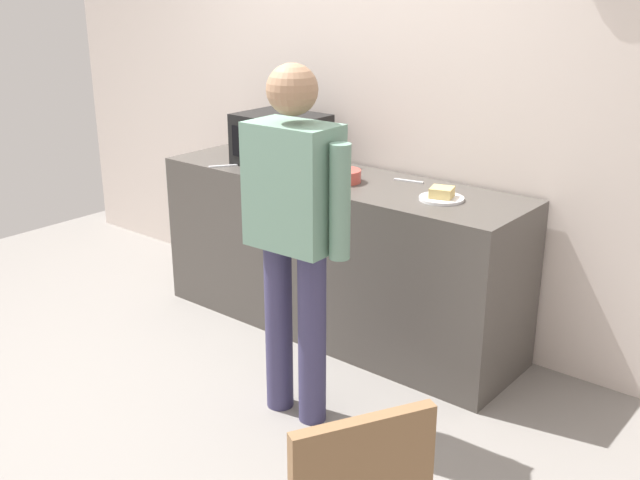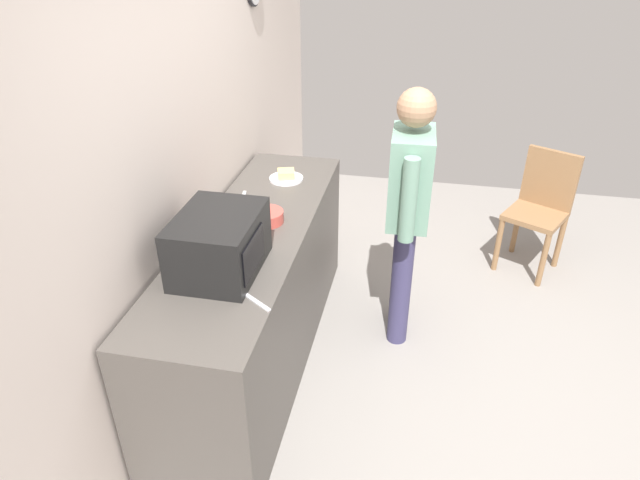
{
  "view_description": "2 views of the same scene",
  "coord_description": "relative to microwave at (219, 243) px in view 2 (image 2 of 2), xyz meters",
  "views": [
    {
      "loc": [
        2.56,
        -1.96,
        1.99
      ],
      "look_at": [
        0.28,
        0.81,
        0.72
      ],
      "focal_mm": 41.94,
      "sensor_mm": 36.0,
      "label": 1
    },
    {
      "loc": [
        -2.54,
        0.3,
        2.44
      ],
      "look_at": [
        0.27,
        0.87,
        0.77
      ],
      "focal_mm": 31.1,
      "sensor_mm": 36.0,
      "label": 2
    }
  ],
  "objects": [
    {
      "name": "ground_plane",
      "position": [
        0.38,
        -1.24,
        -1.08
      ],
      "size": [
        6.0,
        6.0,
        0.0
      ],
      "primitive_type": "plane",
      "color": "gray"
    },
    {
      "name": "back_wall",
      "position": [
        0.38,
        0.36,
        0.22
      ],
      "size": [
        5.4,
        0.13,
        2.6
      ],
      "color": "silver",
      "rests_on": "ground_plane"
    },
    {
      "name": "kitchen_counter",
      "position": [
        0.44,
        -0.02,
        -0.61
      ],
      "size": [
        2.22,
        0.62,
        0.93
      ],
      "primitive_type": "cube",
      "color": "#4C4742",
      "rests_on": "ground_plane"
    },
    {
      "name": "microwave",
      "position": [
        0.0,
        0.0,
        0.0
      ],
      "size": [
        0.5,
        0.39,
        0.3
      ],
      "color": "black",
      "rests_on": "kitchen_counter"
    },
    {
      "name": "sandwich_plate",
      "position": [
        1.12,
        -0.04,
        -0.13
      ],
      "size": [
        0.23,
        0.23,
        0.07
      ],
      "color": "white",
      "rests_on": "kitchen_counter"
    },
    {
      "name": "salad_bowl",
      "position": [
        0.52,
        -0.08,
        -0.12
      ],
      "size": [
        0.2,
        0.2,
        0.07
      ],
      "primitive_type": "cylinder",
      "color": "#C64C42",
      "rests_on": "kitchen_counter"
    },
    {
      "name": "fork_utensil",
      "position": [
        0.8,
        0.15,
        -0.15
      ],
      "size": [
        0.17,
        0.05,
        0.01
      ],
      "primitive_type": "cube",
      "rotation": [
        0.0,
        0.0,
        0.19
      ],
      "color": "silver",
      "rests_on": "kitchen_counter"
    },
    {
      "name": "spoon_utensil",
      "position": [
        -0.23,
        -0.25,
        -0.15
      ],
      "size": [
        0.11,
        0.15,
        0.01
      ],
      "primitive_type": "cube",
      "rotation": [
        0.0,
        0.0,
        0.98
      ],
      "color": "silver",
      "rests_on": "kitchen_counter"
    },
    {
      "name": "person_standing",
      "position": [
        0.86,
        -0.86,
        -0.11
      ],
      "size": [
        0.59,
        0.25,
        1.65
      ],
      "color": "#39355B",
      "rests_on": "ground_plane"
    },
    {
      "name": "wooden_chair",
      "position": [
        1.9,
        -1.84,
        -0.55
      ],
      "size": [
        0.54,
        0.54,
        0.94
      ],
      "color": "olive",
      "rests_on": "ground_plane"
    }
  ]
}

